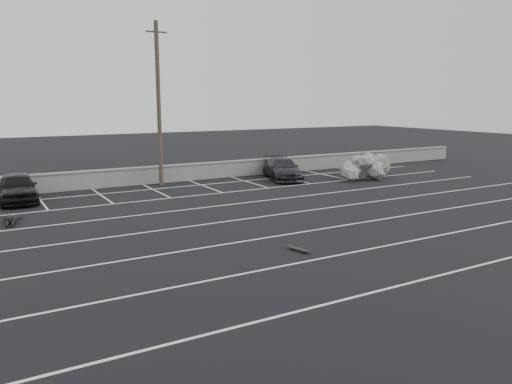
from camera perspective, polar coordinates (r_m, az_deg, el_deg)
ground at (r=19.50m, az=5.32°, el=-4.58°), size 120.00×120.00×0.00m
seawall at (r=31.63m, az=-9.46°, el=2.16°), size 50.00×0.45×1.06m
stall_lines at (r=23.09m, az=-1.17°, el=-2.15°), size 36.00×20.05×0.01m
car_left at (r=27.71m, az=-25.58°, el=0.50°), size 1.93×4.41×1.48m
car_right at (r=32.20m, az=3.06°, el=2.67°), size 3.31×5.01×1.35m
utility_pole at (r=30.20m, az=-11.06°, el=9.85°), size 1.27×0.25×9.51m
trash_bin at (r=34.86m, az=3.51°, el=2.83°), size 0.63×0.63×0.82m
riprap_pile at (r=33.71m, az=12.47°, el=2.46°), size 5.09×2.98×1.23m
person at (r=23.35m, az=-26.12°, el=-2.58°), size 1.48×2.35×0.42m
skateboard at (r=17.05m, az=4.97°, el=-6.54°), size 0.39×0.80×0.09m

